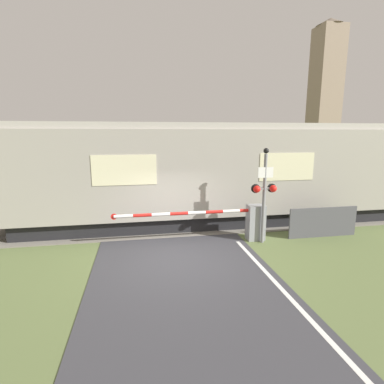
{
  "coord_description": "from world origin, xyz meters",
  "views": [
    {
      "loc": [
        -1.11,
        -8.42,
        3.72
      ],
      "look_at": [
        0.74,
        1.76,
        1.69
      ],
      "focal_mm": 28.0,
      "sensor_mm": 36.0,
      "label": 1
    }
  ],
  "objects": [
    {
      "name": "ground_plane",
      "position": [
        0.0,
        0.0,
        0.0
      ],
      "size": [
        80.0,
        80.0,
        0.0
      ],
      "primitive_type": "plane",
      "color": "#5B6B3D"
    },
    {
      "name": "track_bed",
      "position": [
        0.0,
        3.42,
        0.02
      ],
      "size": [
        36.0,
        3.2,
        0.13
      ],
      "color": "slate",
      "rests_on": "ground_plane"
    },
    {
      "name": "train",
      "position": [
        4.45,
        3.42,
        2.1
      ],
      "size": [
        21.88,
        2.77,
        4.11
      ],
      "color": "black",
      "rests_on": "ground_plane"
    },
    {
      "name": "crossing_barrier",
      "position": [
        2.54,
        1.16,
        0.7
      ],
      "size": [
        5.24,
        0.44,
        1.26
      ],
      "color": "gray",
      "rests_on": "ground_plane"
    },
    {
      "name": "signal_post",
      "position": [
        3.04,
        0.84,
        1.85
      ],
      "size": [
        0.88,
        0.26,
        3.25
      ],
      "color": "gray",
      "rests_on": "ground_plane"
    },
    {
      "name": "distant_building",
      "position": [
        19.45,
        22.84,
        7.92
      ],
      "size": [
        2.97,
        2.97,
        15.68
      ],
      "color": "gray",
      "rests_on": "ground_plane"
    },
    {
      "name": "roadside_fence",
      "position": [
        5.44,
        1.0,
        0.55
      ],
      "size": [
        2.63,
        0.06,
        1.1
      ],
      "color": "#4C4C51",
      "rests_on": "ground_plane"
    }
  ]
}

